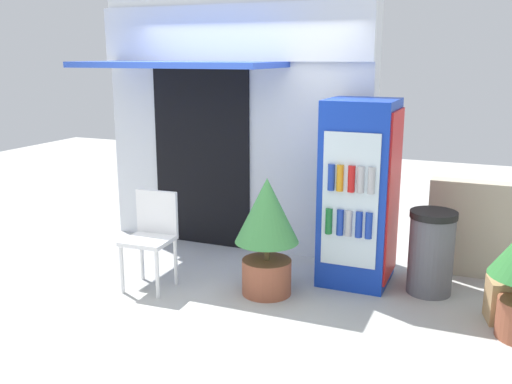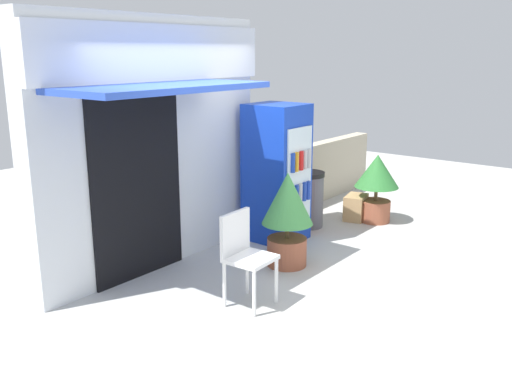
{
  "view_description": "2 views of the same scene",
  "coord_description": "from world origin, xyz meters",
  "px_view_note": "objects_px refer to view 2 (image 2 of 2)",
  "views": [
    {
      "loc": [
        2.48,
        -4.36,
        2.16
      ],
      "look_at": [
        0.45,
        0.48,
        0.91
      ],
      "focal_mm": 40.32,
      "sensor_mm": 36.0,
      "label": 1
    },
    {
      "loc": [
        -4.32,
        -3.18,
        2.42
      ],
      "look_at": [
        0.45,
        0.59,
        0.87
      ],
      "focal_mm": 38.98,
      "sensor_mm": 36.0,
      "label": 2
    }
  ],
  "objects_px": {
    "plastic_chair": "(244,251)",
    "cardboard_box": "(356,207)",
    "drink_cooler": "(277,173)",
    "potted_plant_curbside": "(377,181)",
    "potted_plant_near_shop": "(287,212)",
    "trash_bin": "(309,199)"
  },
  "relations": [
    {
      "from": "potted_plant_near_shop",
      "to": "cardboard_box",
      "type": "relative_size",
      "value": 2.68
    },
    {
      "from": "drink_cooler",
      "to": "potted_plant_near_shop",
      "type": "distance_m",
      "value": 0.98
    },
    {
      "from": "potted_plant_curbside",
      "to": "cardboard_box",
      "type": "distance_m",
      "value": 0.51
    },
    {
      "from": "drink_cooler",
      "to": "plastic_chair",
      "type": "bearing_deg",
      "value": -153.23
    },
    {
      "from": "potted_plant_curbside",
      "to": "trash_bin",
      "type": "distance_m",
      "value": 1.04
    },
    {
      "from": "potted_plant_near_shop",
      "to": "trash_bin",
      "type": "bearing_deg",
      "value": 23.62
    },
    {
      "from": "drink_cooler",
      "to": "potted_plant_curbside",
      "type": "height_order",
      "value": "drink_cooler"
    },
    {
      "from": "plastic_chair",
      "to": "potted_plant_near_shop",
      "type": "xyz_separation_m",
      "value": [
        1.07,
        0.24,
        0.1
      ]
    },
    {
      "from": "plastic_chair",
      "to": "potted_plant_near_shop",
      "type": "distance_m",
      "value": 1.1
    },
    {
      "from": "plastic_chair",
      "to": "trash_bin",
      "type": "height_order",
      "value": "plastic_chair"
    },
    {
      "from": "plastic_chair",
      "to": "cardboard_box",
      "type": "bearing_deg",
      "value": 8.68
    },
    {
      "from": "potted_plant_curbside",
      "to": "plastic_chair",
      "type": "bearing_deg",
      "value": -176.23
    },
    {
      "from": "drink_cooler",
      "to": "potted_plant_near_shop",
      "type": "height_order",
      "value": "drink_cooler"
    },
    {
      "from": "drink_cooler",
      "to": "cardboard_box",
      "type": "bearing_deg",
      "value": -16.05
    },
    {
      "from": "drink_cooler",
      "to": "potted_plant_curbside",
      "type": "distance_m",
      "value": 1.66
    },
    {
      "from": "potted_plant_curbside",
      "to": "cardboard_box",
      "type": "bearing_deg",
      "value": 107.25
    },
    {
      "from": "cardboard_box",
      "to": "potted_plant_near_shop",
      "type": "bearing_deg",
      "value": -173.41
    },
    {
      "from": "cardboard_box",
      "to": "drink_cooler",
      "type": "bearing_deg",
      "value": 163.95
    },
    {
      "from": "plastic_chair",
      "to": "potted_plant_curbside",
      "type": "relative_size",
      "value": 0.93
    },
    {
      "from": "potted_plant_near_shop",
      "to": "potted_plant_curbside",
      "type": "relative_size",
      "value": 1.11
    },
    {
      "from": "potted_plant_curbside",
      "to": "cardboard_box",
      "type": "xyz_separation_m",
      "value": [
        -0.08,
        0.27,
        -0.43
      ]
    },
    {
      "from": "potted_plant_near_shop",
      "to": "cardboard_box",
      "type": "bearing_deg",
      "value": 6.59
    }
  ]
}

